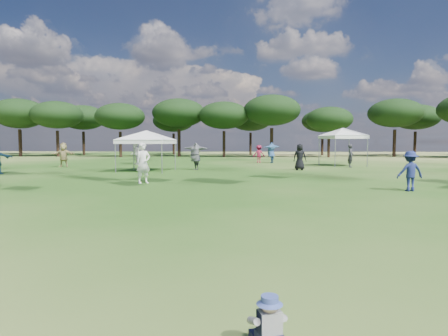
{
  "coord_description": "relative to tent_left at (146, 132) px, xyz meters",
  "views": [
    {
      "loc": [
        -0.02,
        -1.66,
        1.89
      ],
      "look_at": [
        -0.31,
        3.52,
        1.53
      ],
      "focal_mm": 30.0,
      "sensor_mm": 36.0,
      "label": 1
    }
  ],
  "objects": [
    {
      "name": "festival_crowd",
      "position": [
        2.87,
        2.35,
        -1.59
      ],
      "size": [
        29.71,
        20.66,
        1.87
      ],
      "color": "navy",
      "rests_on": "ground"
    },
    {
      "name": "tree_line",
      "position": [
        8.66,
        25.48,
        2.94
      ],
      "size": [
        108.78,
        17.63,
        7.77
      ],
      "color": "black",
      "rests_on": "ground"
    },
    {
      "name": "toddler",
      "position": [
        6.47,
        -20.27,
        -2.26
      ],
      "size": [
        0.38,
        0.41,
        0.51
      ],
      "rotation": [
        0.0,
        0.0,
        0.33
      ],
      "color": "#161A32",
      "rests_on": "ground"
    },
    {
      "name": "tent_left",
      "position": [
        0.0,
        0.0,
        0.0
      ],
      "size": [
        6.25,
        6.25,
        2.91
      ],
      "rotation": [
        0.0,
        0.0,
        -0.09
      ],
      "color": "gray",
      "rests_on": "ground"
    },
    {
      "name": "tent_right",
      "position": [
        13.88,
        6.07,
        0.36
      ],
      "size": [
        5.52,
        5.52,
        3.27
      ],
      "rotation": [
        0.0,
        0.0,
        0.26
      ],
      "color": "gray",
      "rests_on": "ground"
    }
  ]
}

